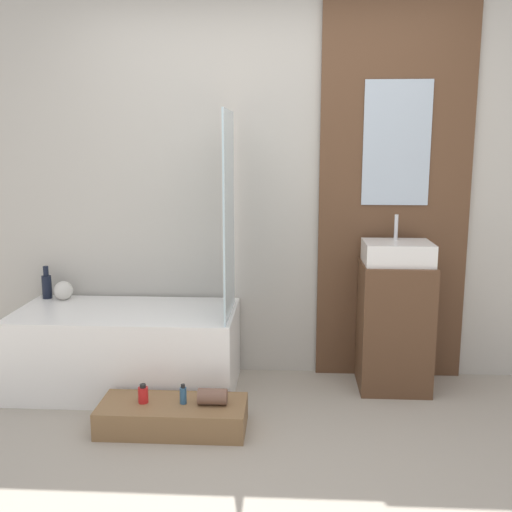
{
  "coord_description": "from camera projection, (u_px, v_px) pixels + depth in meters",
  "views": [
    {
      "loc": [
        0.14,
        -2.43,
        1.58
      ],
      "look_at": [
        -0.04,
        0.71,
        0.98
      ],
      "focal_mm": 42.0,
      "sensor_mm": 36.0,
      "label": 1
    }
  ],
  "objects": [
    {
      "name": "towel_roll",
      "position": [
        212.0,
        397.0,
        3.29
      ],
      "size": [
        0.16,
        0.09,
        0.09
      ],
      "primitive_type": "cylinder",
      "rotation": [
        0.0,
        1.57,
        0.0
      ],
      "color": "brown",
      "rests_on": "wooden_step_bench"
    },
    {
      "name": "bathtub",
      "position": [
        128.0,
        349.0,
        3.85
      ],
      "size": [
        1.4,
        0.69,
        0.53
      ],
      "color": "white",
      "rests_on": "ground_plane"
    },
    {
      "name": "glass_shower_screen",
      "position": [
        229.0,
        215.0,
        3.61
      ],
      "size": [
        0.01,
        0.56,
        1.24
      ],
      "primitive_type": "cube",
      "color": "silver",
      "rests_on": "bathtub"
    },
    {
      "name": "vase_tall_dark",
      "position": [
        47.0,
        285.0,
        4.08
      ],
      "size": [
        0.06,
        0.06,
        0.22
      ],
      "color": "black",
      "rests_on": "bathtub"
    },
    {
      "name": "vase_round_light",
      "position": [
        63.0,
        290.0,
        4.04
      ],
      "size": [
        0.13,
        0.13,
        0.13
      ],
      "primitive_type": "sphere",
      "color": "silver",
      "rests_on": "bathtub"
    },
    {
      "name": "wooden_step_bench",
      "position": [
        173.0,
        416.0,
        3.33
      ],
      "size": [
        0.81,
        0.35,
        0.15
      ],
      "primitive_type": "cube",
      "color": "olive",
      "rests_on": "ground_plane"
    },
    {
      "name": "wall_wood_accent",
      "position": [
        394.0,
        183.0,
        3.89
      ],
      "size": [
        0.98,
        0.04,
        2.6
      ],
      "color": "brown",
      "rests_on": "ground_plane"
    },
    {
      "name": "bottle_soap_secondary",
      "position": [
        183.0,
        395.0,
        3.3
      ],
      "size": [
        0.04,
        0.04,
        0.11
      ],
      "color": "#2D567A",
      "rests_on": "wooden_step_bench"
    },
    {
      "name": "ground_plane",
      "position": [
        256.0,
        499.0,
        2.69
      ],
      "size": [
        12.0,
        12.0,
        0.0
      ],
      "primitive_type": "plane",
      "color": "#A39989"
    },
    {
      "name": "sink",
      "position": [
        398.0,
        253.0,
        3.76
      ],
      "size": [
        0.42,
        0.33,
        0.3
      ],
      "color": "white",
      "rests_on": "vanity_cabinet"
    },
    {
      "name": "bottle_soap_primary",
      "position": [
        143.0,
        394.0,
        3.32
      ],
      "size": [
        0.06,
        0.06,
        0.11
      ],
      "color": "red",
      "rests_on": "wooden_step_bench"
    },
    {
      "name": "vanity_cabinet",
      "position": [
        394.0,
        326.0,
        3.85
      ],
      "size": [
        0.44,
        0.4,
        0.82
      ],
      "primitive_type": "cube",
      "color": "brown",
      "rests_on": "ground_plane"
    },
    {
      "name": "wall_tiled_back",
      "position": [
        269.0,
        184.0,
        3.99
      ],
      "size": [
        4.2,
        0.06,
        2.6
      ],
      "primitive_type": "cube",
      "color": "#B7B2A8",
      "rests_on": "ground_plane"
    }
  ]
}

